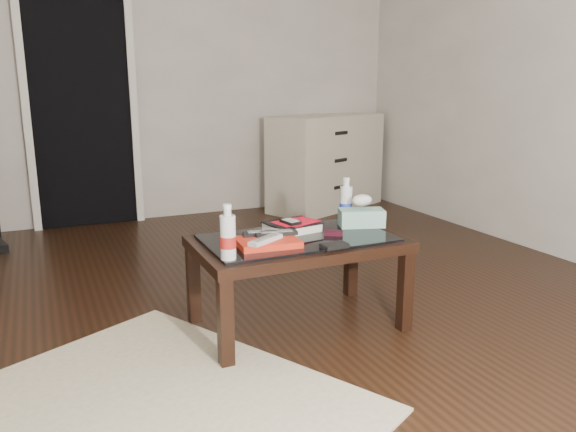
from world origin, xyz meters
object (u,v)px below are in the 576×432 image
textbook (292,227)px  water_bottle_left (228,232)px  tissue_box (361,218)px  dresser (326,162)px  water_bottle_right (346,199)px  coffee_table (298,250)px

textbook → water_bottle_left: size_ratio=1.05×
water_bottle_left → tissue_box: bearing=17.4°
water_bottle_left → tissue_box: 0.86m
dresser → textbook: (-1.41, -2.28, 0.03)m
dresser → tissue_box: bearing=-137.3°
dresser → water_bottle_right: size_ratio=5.46×
coffee_table → dresser: bearing=59.1°
textbook → water_bottle_left: (-0.44, -0.31, 0.10)m
textbook → dresser: bearing=48.5°
coffee_table → water_bottle_left: (-0.42, -0.20, 0.18)m
coffee_table → dresser: 2.79m
coffee_table → water_bottle_right: (0.38, 0.19, 0.18)m
water_bottle_right → textbook: bearing=-167.7°
dresser → water_bottle_right: bearing=-139.0°
dresser → water_bottle_left: size_ratio=5.46×
coffee_table → tissue_box: 0.41m
dresser → water_bottle_right: dresser is taller
water_bottle_left → tissue_box: water_bottle_left is taller
coffee_table → textbook: 0.14m
water_bottle_left → water_bottle_right: 0.89m
water_bottle_left → water_bottle_right: bearing=26.0°
dresser → water_bottle_left: 3.19m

